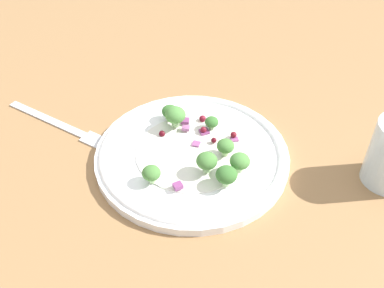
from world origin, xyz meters
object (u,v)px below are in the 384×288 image
Objects in this scene: broccoli_floret_1 at (240,162)px; broccoli_floret_2 at (226,175)px; broccoli_floret_0 at (207,161)px; plate at (192,154)px; fork at (62,125)px.

broccoli_floret_1 is 2.80cm from broccoli_floret_2.
broccoli_floret_1 is (-2.65, -3.19, 0.04)cm from broccoli_floret_0.
broccoli_floret_1 is (-7.00, -2.11, 2.62)cm from plate.
broccoli_floret_0 is at bearing 50.25° from broccoli_floret_1.
plate is at bearing -148.27° from fork.
plate is 20.63cm from fork.
fork is (21.89, 9.77, -3.18)cm from broccoli_floret_0.
broccoli_floret_1 is at bearing -78.49° from broccoli_floret_2.
broccoli_floret_0 reaches higher than plate.
broccoli_floret_2 is (-0.56, 2.73, -0.25)cm from broccoli_floret_1.
plate is 7.95cm from broccoli_floret_2.
fork is at bearing 24.05° from broccoli_floret_0.
broccoli_floret_1 is 0.96× the size of broccoli_floret_2.
broccoli_floret_2 is (-3.21, -0.46, -0.21)cm from broccoli_floret_0.
broccoli_floret_2 is at bearing 101.51° from broccoli_floret_1.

